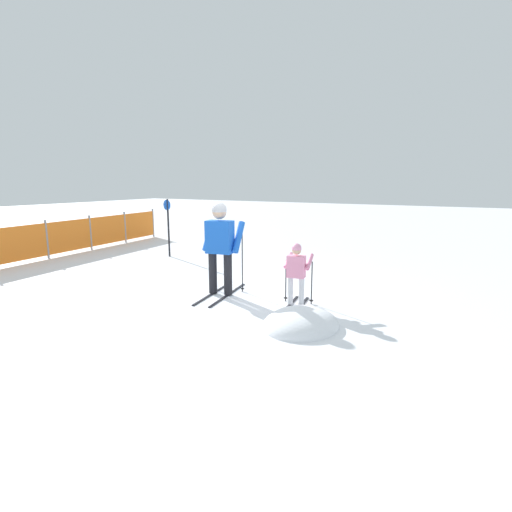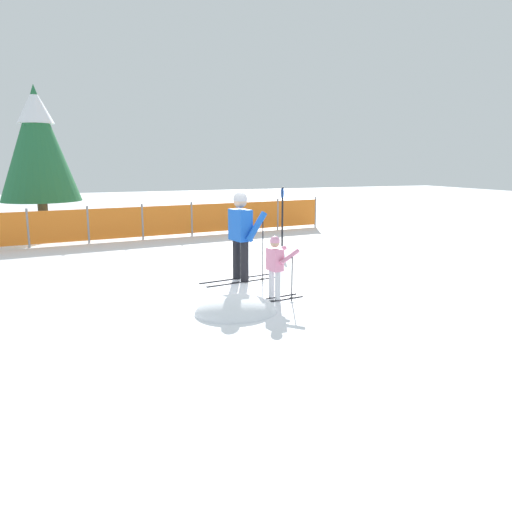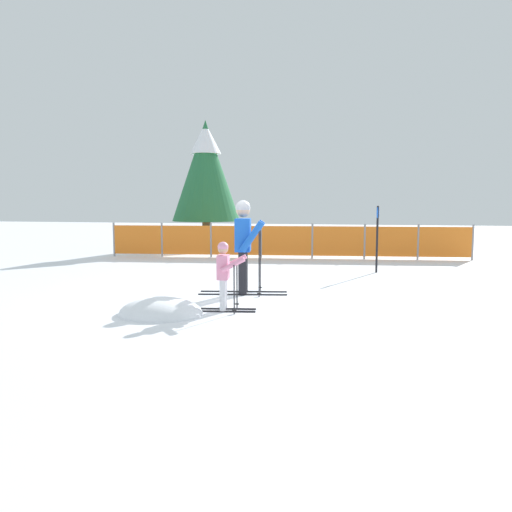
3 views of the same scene
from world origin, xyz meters
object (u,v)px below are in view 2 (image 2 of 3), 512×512
safety_fence (168,220)px  trail_marker (282,210)px  conifer_far (37,142)px  skier_adult (241,228)px  skier_child (276,263)px

safety_fence → trail_marker: bearing=-45.3°
conifer_far → trail_marker: bearing=-42.7°
skier_adult → conifer_far: size_ratio=0.37×
skier_adult → trail_marker: 4.16m
trail_marker → skier_child: bearing=-116.0°
skier_child → conifer_far: size_ratio=0.23×
skier_adult → skier_child: bearing=-97.9°
safety_fence → trail_marker: size_ratio=6.77×
safety_fence → trail_marker: (2.58, -2.60, 0.45)m
trail_marker → safety_fence: bearing=134.7°
skier_adult → trail_marker: bearing=44.4°
skier_adult → skier_child: size_ratio=1.59×
skier_adult → conifer_far: (-3.64, 8.97, 1.87)m
safety_fence → conifer_far: bearing=139.3°
conifer_far → skier_child: bearing=-70.6°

